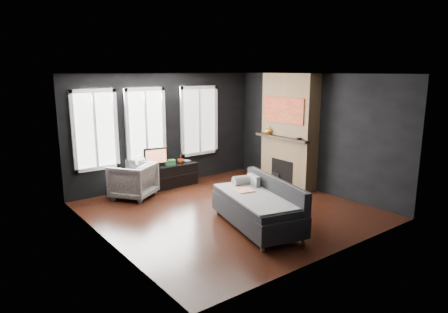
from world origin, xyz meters
TOP-DOWN VIEW (x-y plane):
  - floor at (0.00, 0.00)m, footprint 5.00×5.00m
  - ceiling at (0.00, 0.00)m, footprint 5.00×5.00m
  - wall_back at (0.00, 2.50)m, footprint 5.00×0.02m
  - wall_left at (-2.50, 0.00)m, footprint 0.02×5.00m
  - wall_right at (2.50, 0.00)m, footprint 0.02×5.00m
  - windows at (-0.45, 2.46)m, footprint 4.00×0.16m
  - fireplace at (2.30, 0.60)m, footprint 0.70×1.62m
  - sofa at (-0.14, -0.97)m, footprint 1.47×2.20m
  - stripe_pillow at (0.21, -0.49)m, footprint 0.17×0.38m
  - armchair at (-1.16, 1.95)m, footprint 1.13×1.12m
  - media_console at (-0.19, 2.24)m, footprint 1.57×0.52m
  - monitor at (-0.44, 2.23)m, footprint 0.59×0.20m
  - desk_fan at (-0.85, 2.21)m, footprint 0.28×0.28m
  - mug at (0.23, 2.24)m, footprint 0.16×0.14m
  - book at (0.40, 2.33)m, footprint 0.15×0.03m
  - storage_box at (-0.08, 2.21)m, footprint 0.26×0.19m
  - mantel_vase at (2.05, 1.05)m, footprint 0.24×0.24m
  - mantel_clock at (2.05, 0.05)m, footprint 0.13×0.13m

SIDE VIEW (x-z plane):
  - floor at x=0.00m, z-range 0.00..0.00m
  - media_console at x=-0.19m, z-range 0.00..0.54m
  - armchair at x=-1.16m, z-range 0.00..0.86m
  - sofa at x=-0.14m, z-range 0.00..0.87m
  - storage_box at x=-0.08m, z-range 0.54..0.67m
  - mug at x=0.23m, z-range 0.54..0.67m
  - stripe_pillow at x=0.21m, z-range 0.44..0.81m
  - book at x=0.40m, z-range 0.54..0.73m
  - desk_fan at x=-0.85m, z-range 0.54..0.88m
  - monitor at x=-0.44m, z-range 0.54..1.06m
  - mantel_clock at x=2.05m, z-range 1.23..1.27m
  - mantel_vase at x=2.05m, z-range 1.23..1.42m
  - wall_back at x=0.00m, z-range 0.00..2.70m
  - wall_left at x=-2.50m, z-range 0.00..2.70m
  - wall_right at x=2.50m, z-range 0.00..2.70m
  - fireplace at x=2.30m, z-range 0.00..2.70m
  - windows at x=-0.45m, z-range 1.50..3.26m
  - ceiling at x=0.00m, z-range 2.70..2.70m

